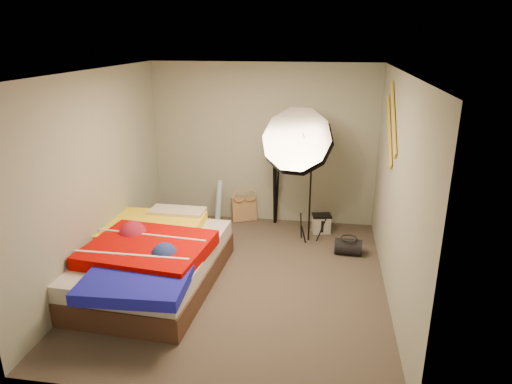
% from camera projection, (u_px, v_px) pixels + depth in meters
% --- Properties ---
extents(floor, '(4.00, 4.00, 0.00)m').
position_uv_depth(floor, '(241.00, 279.00, 5.65)').
color(floor, '#50473D').
rests_on(floor, ground).
extents(ceiling, '(4.00, 4.00, 0.00)m').
position_uv_depth(ceiling, '(238.00, 72.00, 4.84)').
color(ceiling, silver).
rests_on(ceiling, wall_back).
extents(wall_back, '(3.50, 0.00, 3.50)m').
position_uv_depth(wall_back, '(263.00, 145.00, 7.11)').
color(wall_back, gray).
rests_on(wall_back, floor).
extents(wall_front, '(3.50, 0.00, 3.50)m').
position_uv_depth(wall_front, '(189.00, 266.00, 3.38)').
color(wall_front, gray).
rests_on(wall_front, floor).
extents(wall_left, '(0.00, 4.00, 4.00)m').
position_uv_depth(wall_left, '(97.00, 177.00, 5.50)').
color(wall_left, gray).
rests_on(wall_left, floor).
extents(wall_right, '(0.00, 4.00, 4.00)m').
position_uv_depth(wall_right, '(396.00, 191.00, 4.99)').
color(wall_right, gray).
rests_on(wall_right, floor).
extents(tote_bag, '(0.43, 0.32, 0.41)m').
position_uv_depth(tote_bag, '(244.00, 209.00, 7.41)').
color(tote_bag, tan).
rests_on(tote_bag, floor).
extents(wrapping_roll, '(0.14, 0.22, 0.74)m').
position_uv_depth(wrapping_roll, '(219.00, 203.00, 7.16)').
color(wrapping_roll, '#528DD4').
rests_on(wrapping_roll, floor).
extents(camera_case, '(0.29, 0.23, 0.26)m').
position_uv_depth(camera_case, '(321.00, 224.00, 6.97)').
color(camera_case, beige).
rests_on(camera_case, floor).
extents(duffel_bag, '(0.38, 0.25, 0.22)m').
position_uv_depth(duffel_bag, '(348.00, 247.00, 6.27)').
color(duffel_bag, black).
rests_on(duffel_bag, floor).
extents(wall_stripe_upper, '(0.02, 0.91, 0.78)m').
position_uv_depth(wall_stripe_upper, '(394.00, 118.00, 5.33)').
color(wall_stripe_upper, gold).
rests_on(wall_stripe_upper, wall_right).
extents(wall_stripe_lower, '(0.02, 0.91, 0.78)m').
position_uv_depth(wall_stripe_lower, '(389.00, 131.00, 5.63)').
color(wall_stripe_lower, gold).
rests_on(wall_stripe_lower, wall_right).
extents(bed, '(1.60, 2.35, 0.62)m').
position_uv_depth(bed, '(151.00, 260.00, 5.47)').
color(bed, '#4E3023').
rests_on(bed, floor).
extents(photo_umbrella, '(1.27, 0.99, 2.06)m').
position_uv_depth(photo_umbrella, '(298.00, 143.00, 6.20)').
color(photo_umbrella, black).
rests_on(photo_umbrella, floor).
extents(camera_tripod, '(0.08, 0.08, 1.25)m').
position_uv_depth(camera_tripod, '(276.00, 180.00, 7.14)').
color(camera_tripod, black).
rests_on(camera_tripod, floor).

